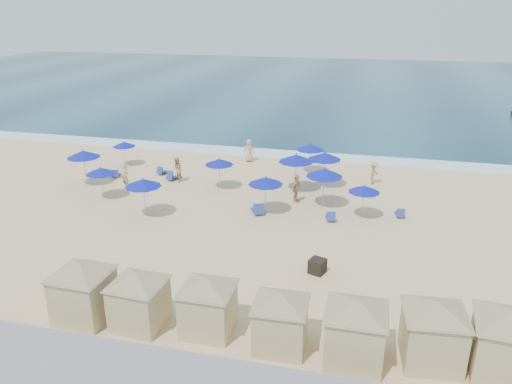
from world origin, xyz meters
TOP-DOWN VIEW (x-y plane):
  - ground at (0.00, 0.00)m, footprint 160.00×160.00m
  - ocean at (0.00, 55.00)m, footprint 160.00×80.00m
  - surf_line at (0.00, 15.50)m, footprint 160.00×2.50m
  - seawall at (0.00, -13.50)m, footprint 160.00×6.10m
  - trash_bin at (5.83, -3.67)m, footprint 0.91×0.91m
  - cabana_0 at (-3.01, -9.57)m, footprint 4.44×4.44m
  - cabana_1 at (-0.59, -9.49)m, footprint 4.15×4.15m
  - cabana_2 at (2.20, -9.20)m, footprint 4.16×4.16m
  - cabana_3 at (5.15, -9.49)m, footprint 4.09×4.09m
  - cabana_4 at (7.89, -9.59)m, footprint 4.45×4.45m
  - cabana_5 at (10.59, -9.03)m, footprint 4.41×4.41m
  - cabana_6 at (12.98, -9.18)m, footprint 4.66×4.66m
  - umbrella_0 at (-11.76, 4.83)m, footprint 2.31×2.31m
  - umbrella_1 at (-9.22, 2.71)m, footprint 1.96×1.96m
  - umbrella_2 at (-11.18, 9.58)m, footprint 1.79×1.79m
  - umbrella_3 at (-5.21, 0.65)m, footprint 2.19×2.19m
  - umbrella_4 at (-2.27, 6.32)m, footprint 1.99×1.99m
  - umbrella_5 at (1.79, 2.87)m, footprint 2.14×2.14m
  - umbrella_6 at (2.95, 7.08)m, footprint 2.41×2.41m
  - umbrella_7 at (5.13, 4.73)m, footprint 2.32×2.32m
  - umbrella_8 at (3.35, 11.22)m, footprint 2.07×2.07m
  - umbrella_9 at (4.72, 8.35)m, footprint 2.32×2.32m
  - umbrella_10 at (7.65, 3.55)m, footprint 1.89×1.89m
  - beach_chair_0 at (-10.58, 6.88)m, footprint 0.88×1.26m
  - beach_chair_1 at (-7.42, 8.31)m, footprint 0.95×1.34m
  - beach_chair_2 at (-6.19, 7.28)m, footprint 0.95×1.39m
  - beach_chair_3 at (1.33, 2.67)m, footprint 1.14×1.53m
  - beach_chair_4 at (5.82, 2.73)m, footprint 0.74×1.26m
  - beach_chair_5 at (9.87, 4.28)m, footprint 0.61×1.16m
  - beachgoer_0 at (-8.59, 4.64)m, footprint 0.81×0.71m
  - beachgoer_1 at (-5.66, 6.92)m, footprint 1.10×1.13m
  - beachgoer_2 at (3.32, 5.10)m, footprint 0.73×1.18m
  - beachgoer_3 at (8.14, 9.81)m, footprint 0.98×1.25m
  - beachgoer_4 at (-1.87, 13.00)m, footprint 1.01×0.77m

SIDE VIEW (x-z plane):
  - ground at x=0.00m, z-range 0.00..0.00m
  - ocean at x=0.00m, z-range 0.00..0.06m
  - surf_line at x=0.00m, z-range 0.00..0.08m
  - beach_chair_5 at x=9.87m, z-range -0.09..0.52m
  - beach_chair_0 at x=-10.58m, z-range -0.10..0.54m
  - beach_chair_4 at x=5.82m, z-range -0.10..0.55m
  - beach_chair_1 at x=-7.42m, z-range -0.10..0.57m
  - beach_chair_2 at x=-6.19m, z-range -0.11..0.59m
  - beach_chair_3 at x=1.33m, z-range -0.12..0.65m
  - trash_bin at x=5.83m, z-range 0.00..0.71m
  - seawall at x=0.00m, z-range 0.04..1.26m
  - beachgoer_3 at x=8.14m, z-range 0.00..1.70m
  - beachgoer_1 at x=-5.66m, z-range 0.00..1.83m
  - beachgoer_4 at x=-1.87m, z-range 0.00..1.84m
  - beachgoer_0 at x=-8.59m, z-range 0.00..1.87m
  - beachgoer_2 at x=3.32m, z-range 0.00..1.88m
  - cabana_3 at x=5.15m, z-range 0.19..2.75m
  - cabana_1 at x=-0.59m, z-range 0.19..2.80m
  - cabana_2 at x=2.20m, z-range 0.19..2.80m
  - cabana_5 at x=10.59m, z-range 0.20..2.98m
  - cabana_0 at x=-3.01m, z-range 0.20..2.99m
  - cabana_4 at x=7.89m, z-range 0.20..2.99m
  - cabana_6 at x=12.98m, z-range 0.21..3.15m
  - umbrella_2 at x=-11.18m, z-range 0.75..2.78m
  - umbrella_10 at x=7.65m, z-range 0.79..2.93m
  - umbrella_1 at x=-9.22m, z-range 0.82..3.04m
  - umbrella_4 at x=-2.27m, z-range 0.83..3.10m
  - umbrella_8 at x=3.35m, z-range 0.87..3.22m
  - umbrella_5 at x=1.79m, z-range 0.89..3.33m
  - umbrella_3 at x=-5.21m, z-range 0.92..3.41m
  - umbrella_0 at x=-11.76m, z-range 0.97..3.60m
  - umbrella_9 at x=4.72m, z-range 0.97..3.61m
  - umbrella_7 at x=5.13m, z-range 0.97..3.61m
  - umbrella_6 at x=2.95m, z-range 1.01..3.75m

